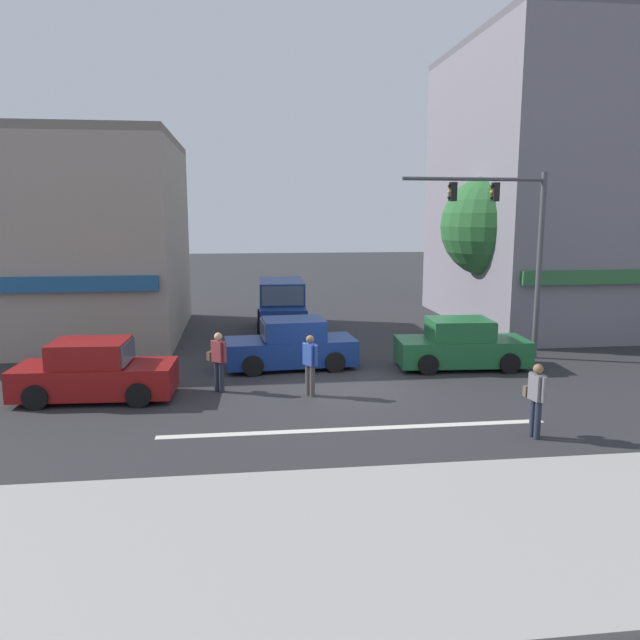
% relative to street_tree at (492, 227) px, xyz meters
% --- Properties ---
extents(ground_plane, '(120.00, 120.00, 0.00)m').
position_rel_street_tree_xyz_m(ground_plane, '(-7.64, -7.60, -4.34)').
color(ground_plane, '#2B2B2D').
extents(lane_marking_stripe, '(9.00, 0.24, 0.01)m').
position_rel_street_tree_xyz_m(lane_marking_stripe, '(-7.64, -11.10, -4.33)').
color(lane_marking_stripe, silver).
rests_on(lane_marking_stripe, ground).
extents(sidewalk_curb, '(40.00, 5.00, 0.16)m').
position_rel_street_tree_xyz_m(sidewalk_curb, '(-7.64, -16.10, -4.26)').
color(sidewalk_curb, '#9E9993').
rests_on(sidewalk_curb, ground).
extents(building_left_block, '(10.86, 9.55, 7.77)m').
position_rel_street_tree_xyz_m(building_left_block, '(-18.06, 1.22, -0.45)').
color(building_left_block, gray).
rests_on(building_left_block, ground).
extents(building_right_corner, '(12.57, 11.15, 12.14)m').
position_rel_street_tree_xyz_m(building_right_corner, '(5.66, 1.95, 1.73)').
color(building_right_corner, slate).
rests_on(building_right_corner, ground).
extents(street_tree, '(4.17, 4.17, 6.43)m').
position_rel_street_tree_xyz_m(street_tree, '(0.00, 0.00, 0.00)').
color(street_tree, '#4C3823').
rests_on(street_tree, ground).
extents(utility_pole_near_left, '(1.40, 0.22, 7.14)m').
position_rel_street_tree_xyz_m(utility_pole_near_left, '(-15.87, -3.22, -0.62)').
color(utility_pole_near_left, brown).
rests_on(utility_pole_near_left, ground).
extents(traffic_light_mast, '(4.89, 0.37, 6.20)m').
position_rel_street_tree_xyz_m(traffic_light_mast, '(-1.29, -4.91, -0.16)').
color(traffic_light_mast, '#47474C').
rests_on(traffic_light_mast, ground).
extents(sedan_crossing_rightbound, '(4.21, 2.09, 1.58)m').
position_rel_street_tree_xyz_m(sedan_crossing_rightbound, '(-8.66, -5.17, -3.63)').
color(sedan_crossing_rightbound, navy).
rests_on(sedan_crossing_rightbound, ground).
extents(sedan_waiting_far, '(4.20, 2.08, 1.58)m').
position_rel_street_tree_xyz_m(sedan_waiting_far, '(-3.27, -5.84, -3.63)').
color(sedan_waiting_far, '#1E6033').
rests_on(sedan_waiting_far, ground).
extents(van_crossing_leftbound, '(2.16, 4.66, 2.11)m').
position_rel_street_tree_xyz_m(van_crossing_leftbound, '(-8.53, 1.19, -3.33)').
color(van_crossing_leftbound, navy).
rests_on(van_crossing_leftbound, ground).
extents(sedan_approaching_near, '(4.18, 2.03, 1.58)m').
position_rel_street_tree_xyz_m(sedan_approaching_near, '(-14.09, -7.91, -3.63)').
color(sedan_approaching_near, maroon).
rests_on(sedan_approaching_near, ground).
extents(pedestrian_foreground_with_bag, '(0.30, 0.69, 1.67)m').
position_rel_street_tree_xyz_m(pedestrian_foreground_with_bag, '(-3.85, -12.12, -3.38)').
color(pedestrian_foreground_with_bag, '#232838').
rests_on(pedestrian_foreground_with_bag, ground).
extents(pedestrian_mid_crossing, '(0.39, 0.48, 1.67)m').
position_rel_street_tree_xyz_m(pedestrian_mid_crossing, '(-8.40, -8.36, -3.39)').
color(pedestrian_mid_crossing, '#4C4742').
rests_on(pedestrian_mid_crossing, ground).
extents(pedestrian_far_side, '(0.56, 0.61, 1.67)m').
position_rel_street_tree_xyz_m(pedestrian_far_side, '(-10.86, -7.64, -3.38)').
color(pedestrian_far_side, '#232838').
rests_on(pedestrian_far_side, ground).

